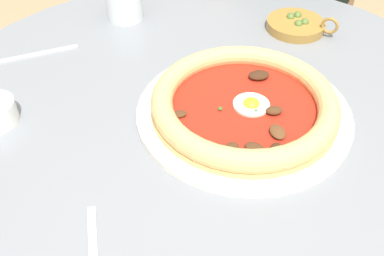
{
  "coord_description": "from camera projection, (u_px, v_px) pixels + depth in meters",
  "views": [
    {
      "loc": [
        -0.52,
        -0.08,
        1.18
      ],
      "look_at": [
        -0.03,
        0.02,
        0.72
      ],
      "focal_mm": 40.85,
      "sensor_mm": 36.0,
      "label": 1
    }
  ],
  "objects": [
    {
      "name": "water_glass",
      "position": [
        124.0,
        2.0,
        0.89
      ],
      "size": [
        0.07,
        0.07,
        0.08
      ],
      "color": "silver",
      "rests_on": "dining_table"
    },
    {
      "name": "fork_utensil",
      "position": [
        26.0,
        56.0,
        0.8
      ],
      "size": [
        0.11,
        0.16,
        0.0
      ],
      "color": "#BCBCC1",
      "rests_on": "dining_table"
    },
    {
      "name": "cafe_chair_diner",
      "position": [
        297.0,
        0.0,
        1.42
      ],
      "size": [
        0.45,
        0.45,
        0.9
      ],
      "color": "#957050",
      "rests_on": "ground"
    },
    {
      "name": "olive_pan",
      "position": [
        296.0,
        25.0,
        0.87
      ],
      "size": [
        0.11,
        0.14,
        0.04
      ],
      "color": "olive",
      "rests_on": "dining_table"
    },
    {
      "name": "diner_person",
      "position": [
        286.0,
        22.0,
        1.33
      ],
      "size": [
        0.49,
        0.4,
        1.18
      ],
      "color": "#282833",
      "rests_on": "ground"
    },
    {
      "name": "dining_table",
      "position": [
        206.0,
        172.0,
        0.79
      ],
      "size": [
        0.96,
        0.96,
        0.74
      ],
      "color": "gray",
      "rests_on": "ground"
    },
    {
      "name": "pizza_on_plate",
      "position": [
        244.0,
        105.0,
        0.67
      ],
      "size": [
        0.33,
        0.33,
        0.04
      ],
      "color": "white",
      "rests_on": "dining_table"
    }
  ]
}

